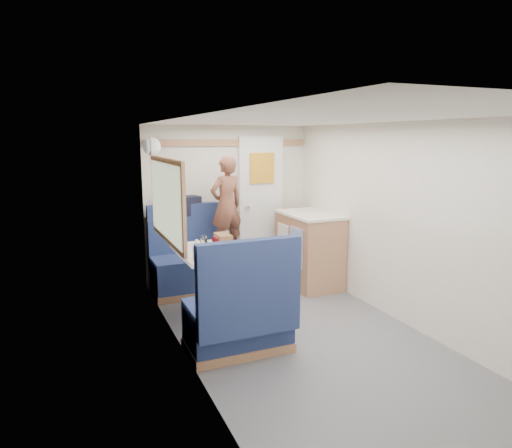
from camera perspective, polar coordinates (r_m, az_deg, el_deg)
name	(u,v)px	position (r m, az deg, el deg)	size (l,w,h in m)	color
floor	(313,345)	(4.29, 7.14, -14.83)	(4.50, 4.50, 0.00)	#515156
ceiling	(319,119)	(3.87, 7.84, 12.93)	(4.50, 4.50, 0.00)	silver
wall_back	(229,203)	(5.98, -3.44, 2.61)	(2.20, 0.02, 2.00)	silver
wall_left	(191,249)	(3.55, -8.09, -3.16)	(0.02, 4.50, 2.00)	silver
wall_right	(416,228)	(4.61, 19.38, -0.44)	(0.02, 4.50, 2.00)	silver
oak_trim_low	(229,215)	(5.99, -3.36, 1.17)	(2.15, 0.02, 0.08)	#905F41
oak_trim_high	(228,143)	(5.90, -3.46, 10.10)	(2.15, 0.02, 0.08)	#905F41
side_window	(166,201)	(4.46, -11.23, 2.88)	(0.04, 1.30, 0.72)	#979E86
rear_door	(261,204)	(6.12, 0.64, 2.55)	(0.62, 0.12, 1.86)	white
dinette_table	(210,265)	(4.71, -5.78, -5.07)	(0.62, 0.92, 0.72)	white
bench_far	(189,268)	(5.58, -8.36, -5.43)	(0.90, 0.59, 1.05)	#192150
bench_near	(240,320)	(4.02, -1.99, -11.87)	(0.90, 0.59, 1.05)	#192150
ledge	(183,217)	(5.69, -9.17, 0.86)	(0.90, 0.14, 0.04)	#905F41
dome_light	(152,146)	(5.27, -12.92, 9.45)	(0.20, 0.20, 0.20)	white
galley_counter	(309,249)	(5.79, 6.62, -3.10)	(0.57, 0.92, 0.92)	#905F41
person	(226,205)	(5.51, -3.72, 2.35)	(0.43, 0.28, 1.18)	brown
duffel_bag	(180,206)	(5.67, -9.48, 2.19)	(0.48, 0.23, 0.23)	black
tray	(230,252)	(4.53, -3.25, -3.54)	(0.24, 0.32, 0.02)	silver
orange_fruit	(232,249)	(4.49, -3.03, -3.09)	(0.07, 0.07, 0.07)	#F5610A
cheese_block	(224,248)	(4.58, -4.08, -3.03)	(0.11, 0.07, 0.04)	#EBE087
wine_glass	(216,241)	(4.53, -5.08, -2.08)	(0.08, 0.08, 0.17)	white
tumbler_left	(197,254)	(4.30, -7.45, -3.70)	(0.08, 0.08, 0.12)	silver
tumbler_mid	(204,241)	(4.80, -6.58, -2.17)	(0.07, 0.07, 0.12)	white
beer_glass	(224,242)	(4.81, -4.02, -2.25)	(0.06, 0.06, 0.09)	brown
pepper_grinder	(206,242)	(4.81, -6.29, -2.29)	(0.03, 0.03, 0.09)	black
salt_grinder	(197,244)	(4.77, -7.41, -2.47)	(0.03, 0.03, 0.09)	white
bread_loaf	(223,239)	(4.91, -4.12, -1.88)	(0.14, 0.26, 0.11)	brown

